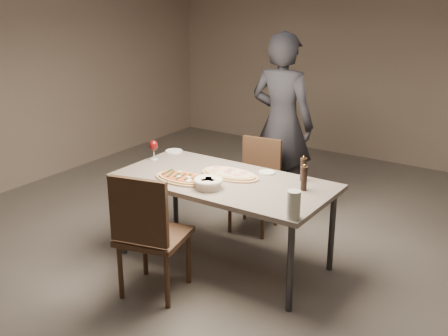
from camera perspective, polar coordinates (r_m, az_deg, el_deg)
The scene contains 14 objects.
room at distance 4.44m, azimuth -0.00°, elevation 6.73°, with size 7.00×7.00×7.00m.
dining_table at distance 4.64m, azimuth -0.00°, elevation -1.83°, with size 1.80×0.90×0.75m.
zucchini_pizza at distance 4.61m, azimuth -4.26°, elevation -1.04°, with size 0.51×0.28×0.05m.
ham_pizza at distance 4.70m, azimuth 0.60°, elevation -0.61°, with size 0.54×0.30×0.04m.
bread_basket at distance 4.41m, azimuth -1.62°, elevation -1.48°, with size 0.24×0.24×0.08m.
oil_dish at distance 4.77m, azimuth 4.38°, elevation -0.46°, with size 0.14×0.14×0.02m.
pepper_mill_left at distance 4.40m, azimuth 8.14°, elevation -1.00°, with size 0.06×0.06×0.21m.
pepper_mill_right at distance 4.61m, azimuth 8.05°, elevation -0.09°, with size 0.05×0.05×0.21m.
carafe at distance 3.89m, azimuth 7.09°, elevation -3.71°, with size 0.10×0.10×0.20m.
wine_glass at distance 5.13m, azimuth -7.17°, elevation 2.22°, with size 0.08×0.08×0.18m.
side_plate at distance 5.38m, azimuth -5.11°, elevation 1.73°, with size 0.16×0.16×0.01m.
chair_near at distance 4.21m, azimuth -7.76°, elevation -6.21°, with size 0.57×0.57×1.00m.
chair_far at distance 5.40m, azimuth 3.39°, elevation -1.11°, with size 0.46×0.46×0.87m.
diner at distance 5.71m, azimuth 5.91°, elevation 4.47°, with size 0.67×0.44×1.85m, color black.
Camera 1 is at (2.41, -3.61, 2.34)m, focal length 45.00 mm.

